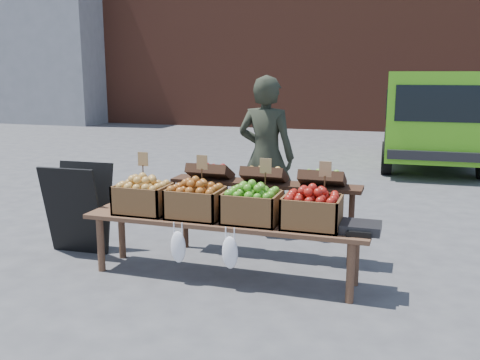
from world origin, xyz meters
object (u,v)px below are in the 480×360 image
(chalkboard_sign, at_px, (78,208))
(crate_red_apples, at_px, (252,207))
(crate_russet_pears, at_px, (196,203))
(crate_green_apples, at_px, (312,212))
(delivery_van, at_px, (432,119))
(back_table, at_px, (264,208))
(crate_golden_apples, at_px, (143,199))
(display_bench, at_px, (224,249))
(vendor, at_px, (266,156))
(weighing_scale, at_px, (361,227))

(chalkboard_sign, distance_m, crate_red_apples, 2.04)
(crate_russet_pears, bearing_deg, crate_green_apples, 0.00)
(delivery_van, bearing_deg, back_table, -107.48)
(crate_golden_apples, distance_m, crate_green_apples, 1.65)
(display_bench, bearing_deg, chalkboard_sign, 172.44)
(delivery_van, height_order, chalkboard_sign, delivery_van)
(crate_russet_pears, bearing_deg, vendor, 79.41)
(crate_golden_apples, xyz_separation_m, weighing_scale, (2.08, 0.00, -0.10))
(back_table, bearing_deg, chalkboard_sign, -165.76)
(delivery_van, distance_m, chalkboard_sign, 7.96)
(chalkboard_sign, height_order, crate_red_apples, chalkboard_sign)
(vendor, bearing_deg, weighing_scale, 135.37)
(chalkboard_sign, relative_size, weighing_scale, 2.86)
(display_bench, xyz_separation_m, crate_golden_apples, (-0.83, 0.00, 0.42))
(weighing_scale, bearing_deg, crate_green_apples, 180.00)
(crate_green_apples, relative_size, weighing_scale, 1.47)
(crate_golden_apples, relative_size, crate_russet_pears, 1.00)
(delivery_van, distance_m, vendor, 6.09)
(delivery_van, distance_m, crate_red_apples, 7.44)
(crate_red_apples, bearing_deg, crate_russet_pears, 180.00)
(chalkboard_sign, xyz_separation_m, back_table, (1.93, 0.49, 0.03))
(weighing_scale, bearing_deg, crate_golden_apples, 180.00)
(vendor, bearing_deg, crate_russet_pears, 84.77)
(crate_golden_apples, bearing_deg, delivery_van, 68.67)
(vendor, relative_size, display_bench, 0.70)
(delivery_van, xyz_separation_m, display_bench, (-2.00, -7.24, -0.68))
(crate_russet_pears, xyz_separation_m, crate_red_apples, (0.55, 0.00, 0.00))
(chalkboard_sign, distance_m, crate_green_apples, 2.58)
(crate_russet_pears, bearing_deg, delivery_van, 72.54)
(display_bench, xyz_separation_m, weighing_scale, (1.25, 0.00, 0.33))
(delivery_van, relative_size, crate_russet_pears, 8.58)
(delivery_van, bearing_deg, vendor, -111.15)
(crate_golden_apples, bearing_deg, chalkboard_sign, 165.80)
(display_bench, height_order, crate_golden_apples, crate_golden_apples)
(back_table, relative_size, crate_green_apples, 4.20)
(vendor, xyz_separation_m, crate_red_apples, (0.27, -1.49, -0.23))
(back_table, bearing_deg, crate_russet_pears, -123.16)
(crate_russet_pears, bearing_deg, crate_red_apples, 0.00)
(vendor, relative_size, crate_red_apples, 3.77)
(delivery_van, bearing_deg, crate_golden_apples, -113.32)
(chalkboard_sign, xyz_separation_m, crate_green_apples, (2.56, -0.23, 0.22))
(chalkboard_sign, bearing_deg, crate_green_apples, -7.61)
(vendor, height_order, crate_green_apples, vendor)
(chalkboard_sign, bearing_deg, crate_red_apples, -9.01)
(vendor, height_order, crate_golden_apples, vendor)
(crate_golden_apples, height_order, crate_russet_pears, same)
(delivery_van, relative_size, crate_golden_apples, 8.58)
(crate_green_apples, height_order, weighing_scale, crate_green_apples)
(display_bench, xyz_separation_m, crate_russet_pears, (-0.28, 0.00, 0.42))
(back_table, relative_size, display_bench, 0.78)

